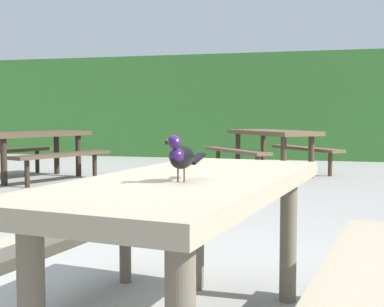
{
  "coord_description": "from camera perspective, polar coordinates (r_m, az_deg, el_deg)",
  "views": [
    {
      "loc": [
        0.84,
        -2.31,
        1.0
      ],
      "look_at": [
        0.29,
        -0.22,
        0.84
      ],
      "focal_mm": 48.84,
      "sensor_mm": 36.0,
      "label": 1
    }
  ],
  "objects": [
    {
      "name": "picnic_table_foreground",
      "position": [
        2.24,
        -0.11,
        -7.18
      ],
      "size": [
        1.9,
        1.93,
        0.74
      ],
      "color": "gray",
      "rests_on": "ground"
    },
    {
      "name": "picnic_table_mid_right",
      "position": [
        8.46,
        -17.05,
        1.03
      ],
      "size": [
        2.17,
        2.19,
        0.74
      ],
      "color": "#473828",
      "rests_on": "ground"
    },
    {
      "name": "hedge_wall",
      "position": [
        12.71,
        11.11,
        5.03
      ],
      "size": [
        28.0,
        1.94,
        2.39
      ],
      "primitive_type": "cube",
      "color": "#428438",
      "rests_on": "ground"
    },
    {
      "name": "bird_grackle",
      "position": [
        2.01,
        -1.24,
        -0.24
      ],
      "size": [
        0.11,
        0.28,
        0.18
      ],
      "color": "black",
      "rests_on": "picnic_table_foreground"
    },
    {
      "name": "picnic_table_far_centre",
      "position": [
        8.91,
        8.79,
        1.32
      ],
      "size": [
        2.39,
        2.39,
        0.74
      ],
      "color": "brown",
      "rests_on": "ground"
    }
  ]
}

